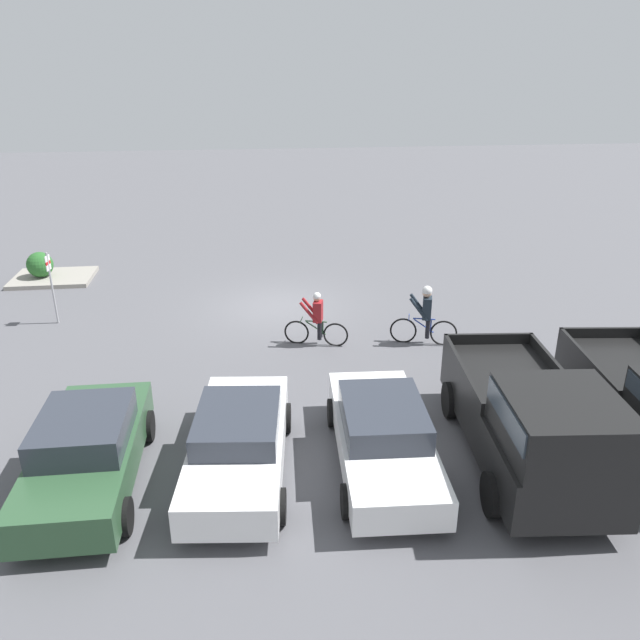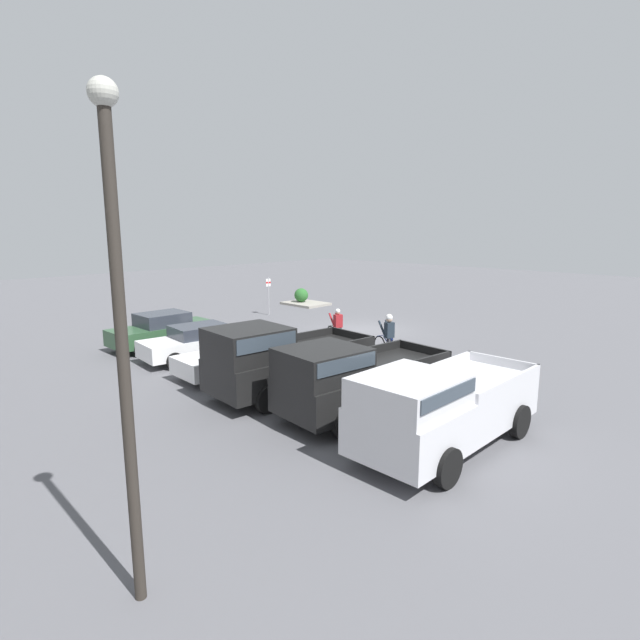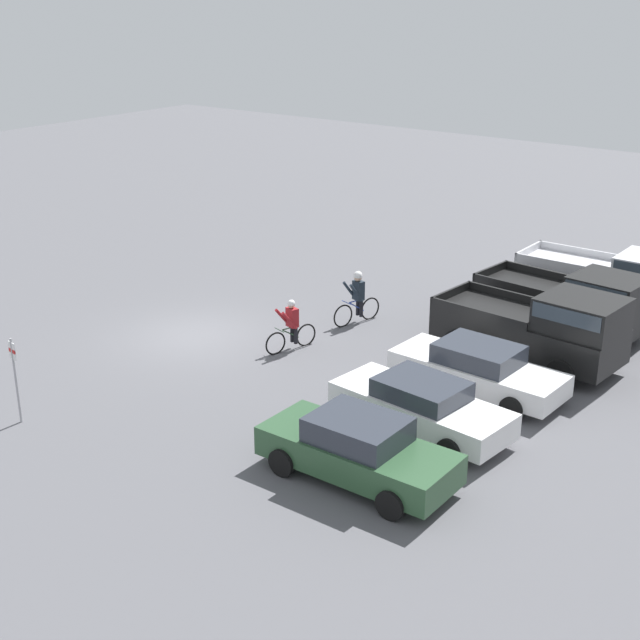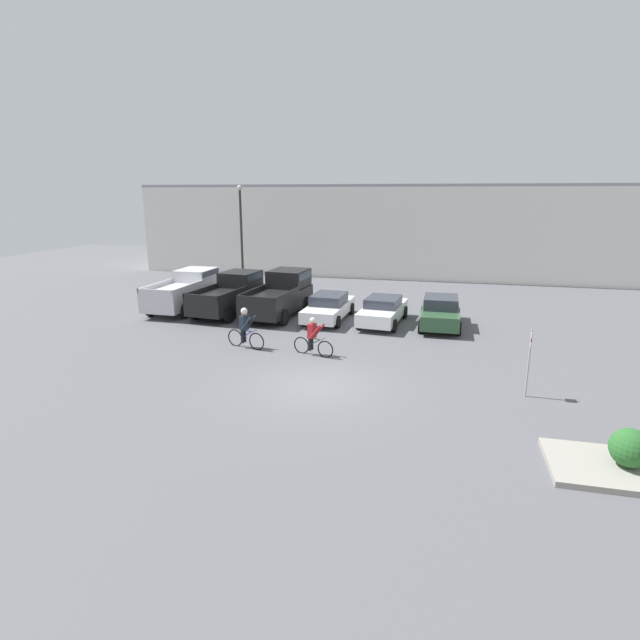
{
  "view_description": "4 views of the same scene",
  "coord_description": "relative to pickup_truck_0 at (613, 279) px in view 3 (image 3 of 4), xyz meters",
  "views": [
    {
      "loc": [
        0.87,
        19.15,
        7.45
      ],
      "look_at": [
        -0.89,
        4.23,
        1.2
      ],
      "focal_mm": 35.0,
      "sensor_mm": 36.0,
      "label": 1
    },
    {
      "loc": [
        -15.58,
        19.34,
        5.18
      ],
      "look_at": [
        -0.89,
        4.23,
        1.2
      ],
      "focal_mm": 28.0,
      "sensor_mm": 36.0,
      "label": 2
    },
    {
      "loc": [
        18.28,
        18.55,
        10.3
      ],
      "look_at": [
        -0.89,
        4.23,
        1.2
      ],
      "focal_mm": 50.0,
      "sensor_mm": 36.0,
      "label": 3
    },
    {
      "loc": [
        3.89,
        -15.51,
        6.37
      ],
      "look_at": [
        -0.89,
        4.23,
        1.2
      ],
      "focal_mm": 28.0,
      "sensor_mm": 36.0,
      "label": 4
    }
  ],
  "objects": [
    {
      "name": "pickup_truck_0",
      "position": [
        0.0,
        0.0,
        0.0
      ],
      "size": [
        2.3,
        5.5,
        2.09
      ],
      "color": "silver",
      "rests_on": "ground_plane"
    },
    {
      "name": "pickup_truck_2",
      "position": [
        5.64,
        -0.01,
        0.07
      ],
      "size": [
        2.65,
        5.52,
        2.28
      ],
      "color": "black",
      "rests_on": "ground_plane"
    },
    {
      "name": "pickup_truck_1",
      "position": [
        2.84,
        -0.25,
        0.0
      ],
      "size": [
        2.63,
        5.36,
        2.11
      ],
      "color": "black",
      "rests_on": "ground_plane"
    },
    {
      "name": "sedan_1",
      "position": [
        11.2,
        -0.7,
        -0.41
      ],
      "size": [
        2.25,
        4.69,
        1.35
      ],
      "color": "white",
      "rests_on": "ground_plane"
    },
    {
      "name": "sedan_0",
      "position": [
        8.4,
        -0.62,
        -0.41
      ],
      "size": [
        2.08,
        4.76,
        1.37
      ],
      "color": "white",
      "rests_on": "ground_plane"
    },
    {
      "name": "ground_plane",
      "position": [
        9.96,
        -9.58,
        -1.1
      ],
      "size": [
        80.0,
        80.0,
        0.0
      ],
      "primitive_type": "plane",
      "color": "#56565B"
    },
    {
      "name": "fire_lane_sign",
      "position": [
        16.77,
        -8.93,
        0.26
      ],
      "size": [
        0.07,
        0.3,
        2.25
      ],
      "color": "#9E9EA3",
      "rests_on": "ground_plane"
    },
    {
      "name": "sedan_2",
      "position": [
        14.0,
        -0.64,
        -0.35
      ],
      "size": [
        1.96,
        4.46,
        1.51
      ],
      "color": "#2D5133",
      "rests_on": "ground_plane"
    },
    {
      "name": "cyclist_1",
      "position": [
        6.01,
        -6.14,
        -0.2
      ],
      "size": [
        1.84,
        0.62,
        1.76
      ],
      "color": "black",
      "rests_on": "ground_plane"
    },
    {
      "name": "cyclist_0",
      "position": [
        9.04,
        -6.44,
        -0.33
      ],
      "size": [
        1.78,
        0.61,
        1.6
      ],
      "color": "black",
      "rests_on": "ground_plane"
    }
  ]
}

